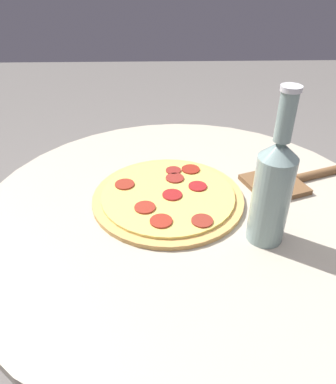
{
  "coord_description": "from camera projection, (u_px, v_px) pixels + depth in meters",
  "views": [
    {
      "loc": [
        0.05,
        0.63,
        1.21
      ],
      "look_at": [
        0.03,
        -0.03,
        0.77
      ],
      "focal_mm": 35.0,
      "sensor_mm": 36.0,
      "label": 1
    }
  ],
  "objects": [
    {
      "name": "table",
      "position": [
        182.0,
        272.0,
        0.89
      ],
      "size": [
        0.87,
        0.87,
        0.75
      ],
      "color": "#B2A893",
      "rests_on": "ground_plane"
    },
    {
      "name": "pizza",
      "position": [
        168.0,
        197.0,
        0.8
      ],
      "size": [
        0.32,
        0.32,
        0.02
      ],
      "color": "tan",
      "rests_on": "table"
    },
    {
      "name": "beer_bottle",
      "position": [
        273.0,
        188.0,
        0.64
      ],
      "size": [
        0.07,
        0.07,
        0.29
      ],
      "color": "gray",
      "rests_on": "table"
    },
    {
      "name": "pizza_paddle",
      "position": [
        290.0,
        181.0,
        0.86
      ],
      "size": [
        0.28,
        0.16,
        0.02
      ],
      "rotation": [
        0.0,
        0.0,
        -2.79
      ],
      "color": "brown",
      "rests_on": "table"
    }
  ]
}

